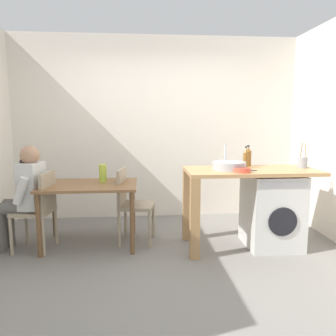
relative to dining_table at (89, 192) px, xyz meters
The scene contains 16 objects.
ground_plane 1.21m from the dining_table, 33.83° to the right, with size 5.46×5.46×0.00m, color slate.
wall_back 1.62m from the dining_table, 54.09° to the left, with size 4.60×0.10×2.70m, color silver.
dining_table is the anchor object (origin of this frame).
chair_person_seat 0.57m from the dining_table, 168.58° to the right, with size 0.45×0.45×0.90m.
chair_opposite 0.50m from the dining_table, ahead, with size 0.46×0.46×0.90m.
seated_person 0.71m from the dining_table, behind, with size 0.53×0.53×1.20m.
kitchen_counter 1.67m from the dining_table, ahead, with size 1.50×0.68×0.92m.
washing_machine 2.15m from the dining_table, ahead, with size 0.60×0.61×0.86m.
sink_basin 1.65m from the dining_table, ahead, with size 0.38×0.38×0.09m, color #9EA0A5.
tap 1.66m from the dining_table, ahead, with size 0.02×0.02×0.28m, color #B2B2B7.
bottle_tall_green 1.87m from the dining_table, ahead, with size 0.06×0.06×0.26m.
bottle_squat_brown 1.94m from the dining_table, ahead, with size 0.08×0.08×0.26m.
mixing_bowl 1.77m from the dining_table, 13.84° to the right, with size 0.18×0.18×0.05m.
utensil_crock 2.53m from the dining_table, ahead, with size 0.11×0.11×0.30m.
vase 0.27m from the dining_table, 33.69° to the left, with size 0.09×0.09×0.22m, color #A8C63D.
scissors 1.86m from the dining_table, ahead, with size 0.15×0.06×0.01m.
Camera 1 is at (-0.26, -3.29, 1.49)m, focal length 35.45 mm.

